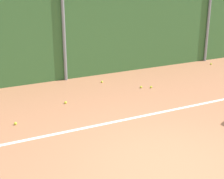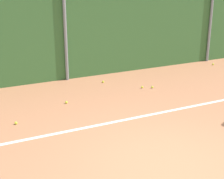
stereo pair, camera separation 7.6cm
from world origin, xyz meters
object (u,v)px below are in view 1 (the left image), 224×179
at_px(tennis_ball_8, 211,64).
at_px(tennis_ball_5, 102,82).
at_px(tennis_ball_0, 151,87).
at_px(tennis_ball_2, 141,87).
at_px(tennis_ball_7, 66,102).
at_px(tennis_ball_4, 15,123).

bearing_deg(tennis_ball_8, tennis_ball_5, -177.63).
distance_m(tennis_ball_5, tennis_ball_8, 4.66).
relative_size(tennis_ball_0, tennis_ball_5, 1.00).
relative_size(tennis_ball_2, tennis_ball_8, 1.00).
distance_m(tennis_ball_2, tennis_ball_7, 2.49).
bearing_deg(tennis_ball_0, tennis_ball_4, -168.57).
xyz_separation_m(tennis_ball_0, tennis_ball_8, (3.53, 1.33, 0.00)).
height_order(tennis_ball_2, tennis_ball_4, same).
bearing_deg(tennis_ball_2, tennis_ball_7, -174.78).
bearing_deg(tennis_ball_4, tennis_ball_0, 11.43).
bearing_deg(tennis_ball_4, tennis_ball_7, 27.50).
distance_m(tennis_ball_2, tennis_ball_4, 4.07).
distance_m(tennis_ball_4, tennis_ball_7, 1.65).
distance_m(tennis_ball_0, tennis_ball_2, 0.31).
distance_m(tennis_ball_0, tennis_ball_8, 3.77).
distance_m(tennis_ball_5, tennis_ball_7, 2.04).
height_order(tennis_ball_4, tennis_ball_5, same).
height_order(tennis_ball_2, tennis_ball_7, same).
height_order(tennis_ball_2, tennis_ball_8, same).
bearing_deg(tennis_ball_8, tennis_ball_0, -159.40).
bearing_deg(tennis_ball_0, tennis_ball_8, 20.60).
height_order(tennis_ball_2, tennis_ball_5, same).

